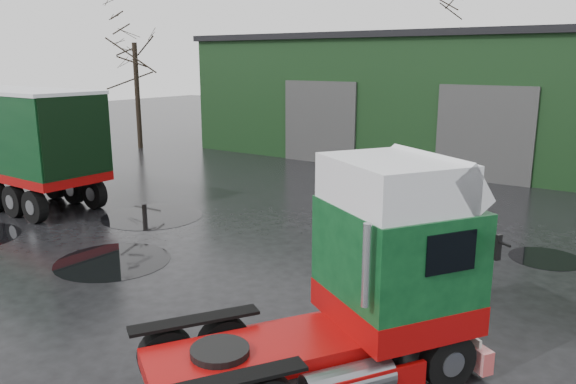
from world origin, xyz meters
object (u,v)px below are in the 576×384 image
object	(u,v)px
warehouse	(521,98)
tree_back_a	(438,63)
hero_tractor	(307,279)
tree_left	(136,74)

from	to	relation	value
warehouse	tree_back_a	world-z (taller)	tree_back_a
hero_tractor	tree_left	xyz separation A→B (m)	(-21.20, 15.00, 2.46)
tree_left	tree_back_a	xyz separation A→B (m)	(11.00, 18.00, 0.50)
tree_left	tree_back_a	distance (m)	21.10
tree_left	tree_back_a	world-z (taller)	tree_back_a
warehouse	tree_back_a	distance (m)	12.90
warehouse	hero_tractor	bearing A→B (deg)	-84.55
hero_tractor	tree_back_a	xyz separation A→B (m)	(-10.20, 33.00, 2.96)
hero_tractor	tree_left	size ratio (longest dim) A/B	0.68
hero_tractor	tree_back_a	size ratio (longest dim) A/B	0.61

